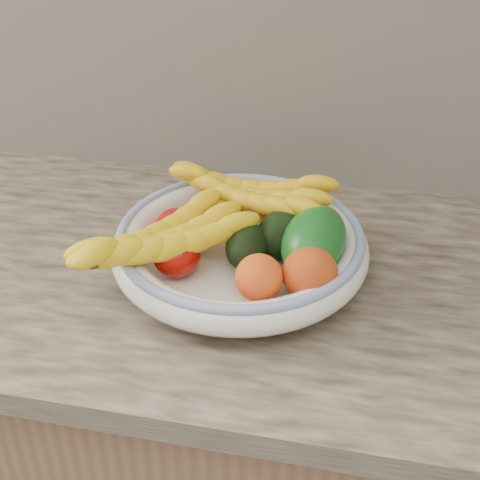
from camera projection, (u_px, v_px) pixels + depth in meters
name	position (u px, v px, depth m)	size (l,w,h in m)	color
kitchen_counter	(243.00, 445.00, 1.30)	(2.44, 0.66, 1.40)	brown
fruit_bowl	(240.00, 246.00, 1.01)	(0.39, 0.39, 0.08)	white
clementine_back_left	(232.00, 204.00, 1.11)	(0.06, 0.06, 0.05)	orange
clementine_back_right	(275.00, 215.00, 1.08)	(0.06, 0.06, 0.05)	#DE5904
tomato_left	(177.00, 229.00, 1.03)	(0.07, 0.07, 0.06)	#A00A0E
tomato_near_left	(176.00, 256.00, 0.97)	(0.07, 0.07, 0.06)	#9F0A04
avocado_center	(247.00, 246.00, 0.99)	(0.06, 0.09, 0.06)	black
avocado_right	(287.00, 232.00, 1.02)	(0.08, 0.11, 0.08)	black
green_mango	(314.00, 242.00, 0.97)	(0.09, 0.14, 0.10)	#0F5214
peach_front	(259.00, 278.00, 0.92)	(0.07, 0.07, 0.07)	orange
peach_right	(310.00, 273.00, 0.92)	(0.08, 0.08, 0.08)	orange
banana_bunch_back	(248.00, 196.00, 1.06)	(0.29, 0.11, 0.08)	yellow
banana_bunch_front	(162.00, 244.00, 0.96)	(0.31, 0.12, 0.08)	yellow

